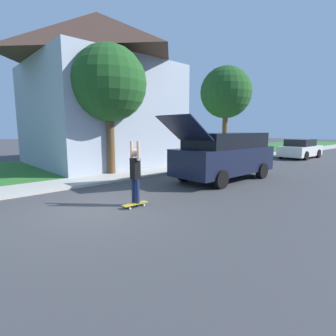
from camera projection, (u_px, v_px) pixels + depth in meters
ground_plane at (93, 208)px, 7.30m from camera, size 120.00×120.00×0.00m
lawn at (122, 162)px, 17.14m from camera, size 10.00×80.00×0.08m
sidewalk at (167, 170)px, 13.92m from camera, size 1.80×80.00×0.10m
house at (99, 87)px, 16.10m from camera, size 8.89×8.36×8.98m
lawn_tree_near at (109, 84)px, 11.94m from camera, size 3.46×3.46×5.91m
lawn_tree_far at (226, 93)px, 18.55m from camera, size 3.62×3.62×6.50m
suv_parked at (225, 155)px, 11.29m from camera, size 2.13×5.60×2.68m
car_down_street at (300, 149)px, 19.86m from camera, size 1.94×4.11×1.44m
skateboarder at (135, 173)px, 7.40m from camera, size 0.41×0.22×1.86m
skateboard at (135, 204)px, 7.42m from camera, size 0.23×0.78×0.10m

